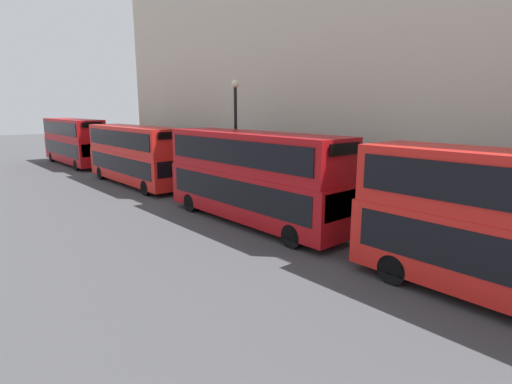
# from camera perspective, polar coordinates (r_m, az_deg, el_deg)

# --- Properties ---
(bus_second_in_queue) EXTENTS (2.59, 10.91, 4.47)m
(bus_second_in_queue) POSITION_cam_1_polar(r_m,az_deg,el_deg) (19.38, -0.60, 2.59)
(bus_second_in_queue) COLOR #A80F14
(bus_second_in_queue) RESTS_ON ground
(bus_third_in_queue) EXTENTS (2.59, 11.14, 4.30)m
(bus_third_in_queue) POSITION_cam_1_polar(r_m,az_deg,el_deg) (30.64, -16.98, 5.36)
(bus_third_in_queue) COLOR red
(bus_third_in_queue) RESTS_ON ground
(bus_trailing) EXTENTS (2.59, 11.31, 4.53)m
(bus_trailing) POSITION_cam_1_polar(r_m,az_deg,el_deg) (43.72, -24.62, 6.78)
(bus_trailing) COLOR #A80F14
(bus_trailing) RESTS_ON ground
(street_lamp) EXTENTS (0.44, 0.44, 7.14)m
(street_lamp) POSITION_cam_1_polar(r_m,az_deg,el_deg) (23.01, -2.92, 8.81)
(street_lamp) COLOR black
(street_lamp) RESTS_ON ground
(pedestrian) EXTENTS (0.36, 0.36, 1.82)m
(pedestrian) POSITION_cam_1_polar(r_m,az_deg,el_deg) (40.39, -19.72, 4.47)
(pedestrian) COLOR brown
(pedestrian) RESTS_ON ground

